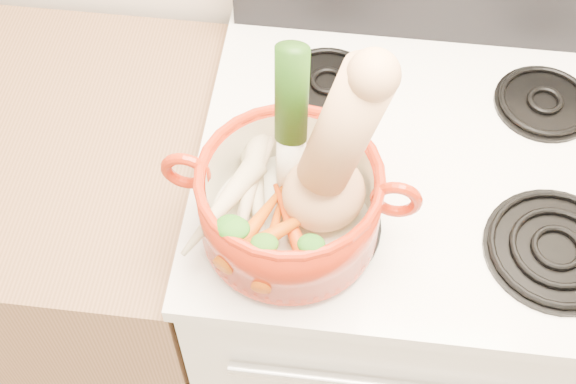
# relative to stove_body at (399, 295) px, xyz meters

# --- Properties ---
(stove_body) EXTENTS (0.76, 0.65, 0.92)m
(stove_body) POSITION_rel_stove_body_xyz_m (0.00, 0.00, 0.00)
(stove_body) COLOR white
(stove_body) RESTS_ON floor
(cooktop) EXTENTS (0.78, 0.67, 0.03)m
(cooktop) POSITION_rel_stove_body_xyz_m (0.00, 0.00, 0.47)
(cooktop) COLOR white
(cooktop) RESTS_ON stove_body
(burner_front_left) EXTENTS (0.22, 0.22, 0.02)m
(burner_front_left) POSITION_rel_stove_body_xyz_m (-0.19, -0.16, 0.50)
(burner_front_left) COLOR black
(burner_front_left) RESTS_ON cooktop
(burner_front_right) EXTENTS (0.22, 0.22, 0.02)m
(burner_front_right) POSITION_rel_stove_body_xyz_m (0.19, -0.16, 0.50)
(burner_front_right) COLOR black
(burner_front_right) RESTS_ON cooktop
(burner_back_left) EXTENTS (0.17, 0.17, 0.02)m
(burner_back_left) POSITION_rel_stove_body_xyz_m (-0.19, 0.14, 0.50)
(burner_back_left) COLOR black
(burner_back_left) RESTS_ON cooktop
(burner_back_right) EXTENTS (0.17, 0.17, 0.02)m
(burner_back_right) POSITION_rel_stove_body_xyz_m (0.19, 0.14, 0.50)
(burner_back_right) COLOR black
(burner_back_right) RESTS_ON cooktop
(dutch_oven) EXTENTS (0.28, 0.28, 0.13)m
(dutch_oven) POSITION_rel_stove_body_xyz_m (-0.22, -0.18, 0.57)
(dutch_oven) COLOR #A01F09
(dutch_oven) RESTS_ON burner_front_left
(pot_handle_left) EXTENTS (0.08, 0.02, 0.08)m
(pot_handle_left) POSITION_rel_stove_body_xyz_m (-0.37, -0.17, 0.62)
(pot_handle_left) COLOR #A01F09
(pot_handle_left) RESTS_ON dutch_oven
(pot_handle_right) EXTENTS (0.08, 0.02, 0.08)m
(pot_handle_right) POSITION_rel_stove_body_xyz_m (-0.07, -0.18, 0.62)
(pot_handle_right) COLOR #A01F09
(pot_handle_right) RESTS_ON dutch_oven
(squash) EXTENTS (0.24, 0.20, 0.34)m
(squash) POSITION_rel_stove_body_xyz_m (-0.17, -0.16, 0.69)
(squash) COLOR tan
(squash) RESTS_ON dutch_oven
(leek) EXTENTS (0.05, 0.07, 0.31)m
(leek) POSITION_rel_stove_body_xyz_m (-0.22, -0.12, 0.69)
(leek) COLOR white
(leek) RESTS_ON dutch_oven
(ginger) EXTENTS (0.09, 0.06, 0.04)m
(ginger) POSITION_rel_stove_body_xyz_m (-0.21, -0.08, 0.56)
(ginger) COLOR tan
(ginger) RESTS_ON dutch_oven
(parsnip_0) EXTENTS (0.10, 0.24, 0.06)m
(parsnip_0) POSITION_rel_stove_body_xyz_m (-0.28, -0.14, 0.56)
(parsnip_0) COLOR beige
(parsnip_0) RESTS_ON dutch_oven
(parsnip_1) EXTENTS (0.06, 0.19, 0.05)m
(parsnip_1) POSITION_rel_stove_body_xyz_m (-0.28, -0.15, 0.57)
(parsnip_1) COLOR beige
(parsnip_1) RESTS_ON dutch_oven
(parsnip_2) EXTENTS (0.04, 0.18, 0.06)m
(parsnip_2) POSITION_rel_stove_body_xyz_m (-0.28, -0.16, 0.57)
(parsnip_2) COLOR beige
(parsnip_2) RESTS_ON dutch_oven
(parsnip_3) EXTENTS (0.12, 0.18, 0.06)m
(parsnip_3) POSITION_rel_stove_body_xyz_m (-0.32, -0.20, 0.58)
(parsnip_3) COLOR beige
(parsnip_3) RESTS_ON dutch_oven
(carrot_0) EXTENTS (0.04, 0.15, 0.04)m
(carrot_0) POSITION_rel_stove_body_xyz_m (-0.24, -0.24, 0.55)
(carrot_0) COLOR #CA600A
(carrot_0) RESTS_ON dutch_oven
(carrot_1) EXTENTS (0.10, 0.16, 0.05)m
(carrot_1) POSITION_rel_stove_body_xyz_m (-0.27, -0.22, 0.56)
(carrot_1) COLOR #C9570A
(carrot_1) RESTS_ON dutch_oven
(carrot_2) EXTENTS (0.10, 0.16, 0.04)m
(carrot_2) POSITION_rel_stove_body_xyz_m (-0.21, -0.21, 0.56)
(carrot_2) COLOR red
(carrot_2) RESTS_ON dutch_oven
(carrot_3) EXTENTS (0.14, 0.12, 0.05)m
(carrot_3) POSITION_rel_stove_body_xyz_m (-0.23, -0.23, 0.58)
(carrot_3) COLOR #BB5109
(carrot_3) RESTS_ON dutch_oven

